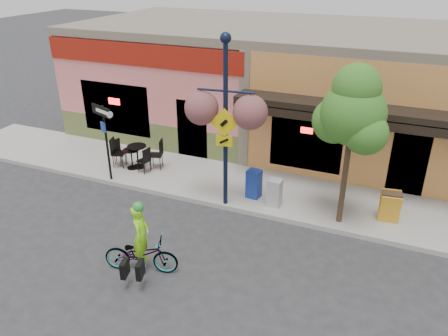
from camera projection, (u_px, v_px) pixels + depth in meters
name	position (u px, v px, depth m)	size (l,w,h in m)	color
ground	(234.00, 222.00, 12.59)	(90.00, 90.00, 0.00)	#2D2D30
sidewalk	(257.00, 189.00, 14.22)	(24.00, 3.00, 0.15)	#9E9B93
curb	(241.00, 210.00, 13.02)	(24.00, 0.12, 0.15)	#A8A59E
building	(301.00, 83.00, 17.85)	(18.20, 8.20, 4.50)	#E77672
bicycle	(141.00, 254.00, 10.43)	(0.63, 1.80, 0.94)	#990D0F
cyclist_rider	(142.00, 244.00, 10.28)	(0.57, 0.37, 1.56)	#94FF1A
lamp_post	(225.00, 125.00, 12.16)	(1.61, 0.64, 5.04)	black
one_way_sign	(107.00, 144.00, 14.14)	(0.99, 0.21, 2.57)	black
cafe_set_left	(132.00, 156.00, 15.26)	(1.55, 0.77, 0.93)	black
cafe_set_right	(137.00, 153.00, 15.30)	(1.79, 0.89, 1.07)	black
newspaper_box_blue	(254.00, 184.00, 13.41)	(0.41, 0.36, 0.91)	navy
newspaper_box_grey	(274.00, 193.00, 12.95)	(0.40, 0.36, 0.86)	#A7A7A7
street_tree	(349.00, 148.00, 11.38)	(1.76, 1.76, 4.51)	#3D7A26
sandwich_board	(390.00, 210.00, 12.01)	(0.54, 0.40, 0.90)	gold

